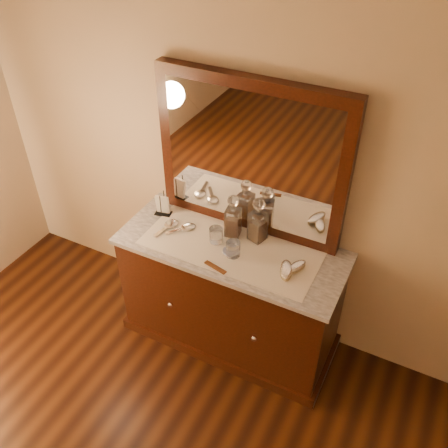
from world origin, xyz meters
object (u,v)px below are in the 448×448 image
(brush_near, at_px, (286,270))
(brush_far, at_px, (296,267))
(mirror_frame, at_px, (250,159))
(hand_mirror_outer, at_px, (170,225))
(dresser_cabinet, at_px, (231,296))
(decanter_right, at_px, (258,224))
(pin_dish, at_px, (229,251))
(napkin_rack, at_px, (163,206))
(comb, at_px, (215,267))
(hand_mirror_inner, at_px, (186,228))
(decanter_left, at_px, (233,220))

(brush_near, height_order, brush_far, brush_near)
(mirror_frame, relative_size, hand_mirror_outer, 5.53)
(dresser_cabinet, relative_size, decanter_right, 4.54)
(pin_dish, bearing_deg, napkin_rack, 165.37)
(comb, distance_m, hand_mirror_outer, 0.50)
(hand_mirror_outer, bearing_deg, pin_dish, -6.11)
(dresser_cabinet, height_order, mirror_frame, mirror_frame)
(brush_near, height_order, hand_mirror_inner, brush_near)
(napkin_rack, xyz_separation_m, decanter_left, (0.51, 0.02, 0.05))
(brush_near, bearing_deg, decanter_left, 157.19)
(brush_far, bearing_deg, brush_near, -127.93)
(napkin_rack, bearing_deg, decanter_right, 3.72)
(decanter_left, relative_size, hand_mirror_outer, 1.37)
(pin_dish, xyz_separation_m, comb, (-0.01, -0.16, -0.00))
(decanter_left, xyz_separation_m, hand_mirror_inner, (-0.30, -0.09, -0.11))
(mirror_frame, relative_size, decanter_left, 4.05)
(decanter_left, relative_size, brush_near, 1.69)
(mirror_frame, bearing_deg, brush_far, -31.25)
(decanter_left, bearing_deg, brush_far, -15.02)
(hand_mirror_outer, bearing_deg, dresser_cabinet, 0.57)
(mirror_frame, bearing_deg, comb, -89.76)
(brush_near, bearing_deg, decanter_right, 142.74)
(dresser_cabinet, height_order, pin_dish, pin_dish)
(dresser_cabinet, bearing_deg, comb, -89.49)
(pin_dish, distance_m, brush_near, 0.38)
(comb, distance_m, decanter_right, 0.39)
(decanter_left, distance_m, brush_far, 0.50)
(pin_dish, relative_size, brush_near, 0.46)
(decanter_left, bearing_deg, brush_near, -22.81)
(decanter_right, bearing_deg, dresser_cabinet, -129.05)
(comb, relative_size, hand_mirror_inner, 0.77)
(decanter_left, height_order, hand_mirror_inner, decanter_left)
(pin_dish, relative_size, decanter_left, 0.27)
(mirror_frame, height_order, pin_dish, mirror_frame)
(decanter_left, relative_size, brush_far, 1.89)
(napkin_rack, distance_m, brush_near, 0.96)
(pin_dish, relative_size, napkin_rack, 0.48)
(mirror_frame, distance_m, comb, 0.67)
(dresser_cabinet, height_order, hand_mirror_outer, hand_mirror_outer)
(decanter_right, xyz_separation_m, brush_far, (0.32, -0.15, -0.10))
(mirror_frame, distance_m, hand_mirror_outer, 0.71)
(dresser_cabinet, relative_size, brush_near, 7.99)
(pin_dish, xyz_separation_m, decanter_left, (-0.06, 0.16, 0.11))
(brush_near, xyz_separation_m, brush_far, (0.04, 0.05, -0.00))
(hand_mirror_outer, bearing_deg, decanter_right, 14.38)
(dresser_cabinet, xyz_separation_m, comb, (0.00, -0.22, 0.45))
(dresser_cabinet, height_order, brush_far, brush_far)
(comb, height_order, decanter_left, decanter_left)
(comb, relative_size, decanter_right, 0.49)
(decanter_left, xyz_separation_m, decanter_right, (0.16, 0.03, 0.00))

